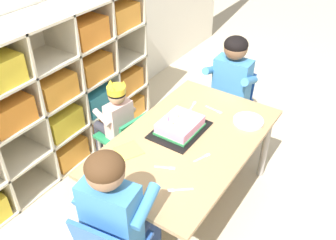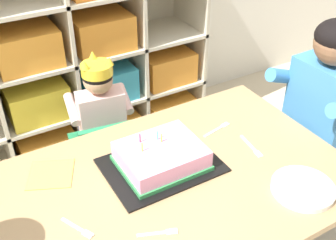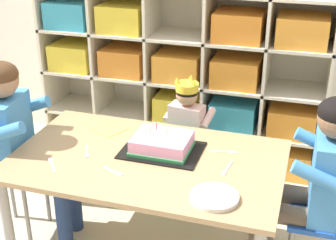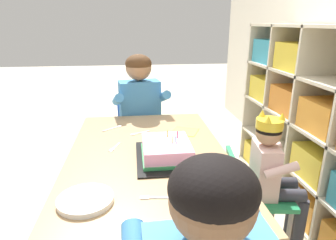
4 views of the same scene
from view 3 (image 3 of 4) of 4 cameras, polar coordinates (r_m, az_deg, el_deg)
The scene contains 16 objects.
storage_cubby_shelf at distance 3.49m, azimuth 1.99°, elevation 4.47°, with size 2.04×0.39×1.27m.
activity_table at distance 2.48m, azimuth -2.45°, elevation -5.89°, with size 1.36×0.82×0.63m.
classroom_chair_blue at distance 3.04m, azimuth 1.71°, elevation -3.73°, with size 0.36×0.39×0.60m.
child_with_crown at distance 3.05m, azimuth 2.51°, elevation -0.32°, with size 0.32×0.32×0.84m.
classroom_chair_adult_side at distance 2.87m, azimuth -18.56°, elevation -5.22°, with size 0.35×0.38×0.71m.
adult_helper_seated at distance 2.73m, azimuth -17.09°, elevation -1.56°, with size 0.45×0.44×1.06m.
classroom_chair_guest_side at distance 2.54m, azimuth 18.94°, elevation -10.61°, with size 0.36×0.33×0.65m.
guest_at_table_side at distance 2.41m, azimuth 17.05°, elevation -6.05°, with size 0.44×0.41×1.02m.
birthday_cake_on_tray at distance 2.48m, azimuth -0.70°, elevation -2.91°, with size 0.41×0.30×0.12m.
paper_plate_stack at distance 2.13m, azimuth 5.47°, elevation -9.02°, with size 0.21×0.21×0.02m, color white.
paper_napkin_square at distance 2.75m, azimuth -6.85°, elevation -1.05°, with size 0.15×0.15×0.00m, color #F4DB4C.
fork_by_napkin at distance 2.33m, azimuth -6.37°, elevation -6.06°, with size 0.12×0.06×0.00m.
fork_beside_plate_stack at distance 2.51m, azimuth 6.73°, elevation -3.74°, with size 0.14×0.04×0.00m.
fork_scattered_mid_table at distance 2.36m, azimuth 6.94°, elevation -5.72°, with size 0.03×0.14×0.00m.
fork_near_cake_tray at distance 2.45m, azimuth -13.47°, elevation -5.05°, with size 0.10×0.12×0.00m.
fork_at_table_front_edge at distance 2.52m, azimuth -9.47°, elevation -3.76°, with size 0.07×0.12×0.00m.
Camera 3 is at (0.73, -2.00, 1.82)m, focal length 51.87 mm.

